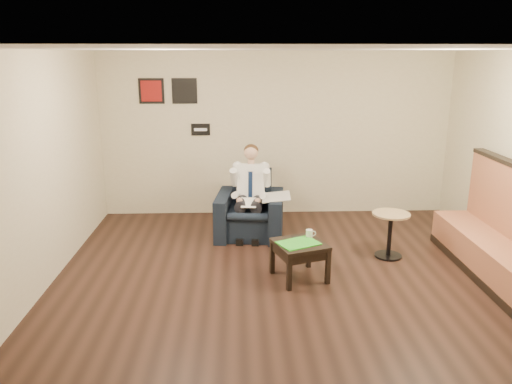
{
  "coord_description": "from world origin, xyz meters",
  "views": [
    {
      "loc": [
        -0.66,
        -5.54,
        2.76
      ],
      "look_at": [
        -0.42,
        1.2,
        0.88
      ],
      "focal_mm": 35.0,
      "sensor_mm": 36.0,
      "label": 1
    }
  ],
  "objects_px": {
    "armchair": "(250,205)",
    "cafe_table": "(390,235)",
    "banquette": "(503,227)",
    "side_table": "(299,261)",
    "seated_man": "(249,196)",
    "smartphone": "(298,237)",
    "green_folder": "(298,243)",
    "coffee_mug": "(309,234)"
  },
  "relations": [
    {
      "from": "cafe_table",
      "to": "smartphone",
      "type": "bearing_deg",
      "value": -160.6
    },
    {
      "from": "armchair",
      "to": "side_table",
      "type": "relative_size",
      "value": 1.71
    },
    {
      "from": "seated_man",
      "to": "smartphone",
      "type": "bearing_deg",
      "value": -58.94
    },
    {
      "from": "side_table",
      "to": "banquette",
      "type": "xyz_separation_m",
      "value": [
        2.49,
        -0.11,
        0.46
      ]
    },
    {
      "from": "smartphone",
      "to": "cafe_table",
      "type": "distance_m",
      "value": 1.43
    },
    {
      "from": "armchair",
      "to": "cafe_table",
      "type": "height_order",
      "value": "armchair"
    },
    {
      "from": "cafe_table",
      "to": "seated_man",
      "type": "bearing_deg",
      "value": 157.16
    },
    {
      "from": "seated_man",
      "to": "cafe_table",
      "type": "bearing_deg",
      "value": -16.55
    },
    {
      "from": "side_table",
      "to": "cafe_table",
      "type": "bearing_deg",
      "value": 25.98
    },
    {
      "from": "cafe_table",
      "to": "banquette",
      "type": "bearing_deg",
      "value": -33.31
    },
    {
      "from": "armchair",
      "to": "smartphone",
      "type": "xyz_separation_m",
      "value": [
        0.58,
        -1.41,
        -0.0
      ]
    },
    {
      "from": "armchair",
      "to": "cafe_table",
      "type": "relative_size",
      "value": 1.57
    },
    {
      "from": "coffee_mug",
      "to": "cafe_table",
      "type": "distance_m",
      "value": 1.3
    },
    {
      "from": "smartphone",
      "to": "banquette",
      "type": "xyz_separation_m",
      "value": [
        2.5,
        -0.29,
        0.21
      ]
    },
    {
      "from": "side_table",
      "to": "coffee_mug",
      "type": "bearing_deg",
      "value": 52.54
    },
    {
      "from": "cafe_table",
      "to": "armchair",
      "type": "bearing_deg",
      "value": 153.89
    },
    {
      "from": "side_table",
      "to": "seated_man",
      "type": "bearing_deg",
      "value": 112.2
    },
    {
      "from": "green_folder",
      "to": "seated_man",
      "type": "bearing_deg",
      "value": 111.01
    },
    {
      "from": "armchair",
      "to": "banquette",
      "type": "bearing_deg",
      "value": -22.65
    },
    {
      "from": "seated_man",
      "to": "armchair",
      "type": "bearing_deg",
      "value": 90.0
    },
    {
      "from": "armchair",
      "to": "cafe_table",
      "type": "xyz_separation_m",
      "value": [
        1.92,
        -0.94,
        -0.17
      ]
    },
    {
      "from": "seated_man",
      "to": "coffee_mug",
      "type": "xyz_separation_m",
      "value": [
        0.74,
        -1.28,
        -0.14
      ]
    },
    {
      "from": "smartphone",
      "to": "seated_man",
      "type": "bearing_deg",
      "value": 105.91
    },
    {
      "from": "seated_man",
      "to": "cafe_table",
      "type": "height_order",
      "value": "seated_man"
    },
    {
      "from": "side_table",
      "to": "cafe_table",
      "type": "height_order",
      "value": "cafe_table"
    },
    {
      "from": "armchair",
      "to": "banquette",
      "type": "distance_m",
      "value": 3.52
    },
    {
      "from": "green_folder",
      "to": "cafe_table",
      "type": "bearing_deg",
      "value": 26.63
    },
    {
      "from": "armchair",
      "to": "seated_man",
      "type": "height_order",
      "value": "seated_man"
    },
    {
      "from": "smartphone",
      "to": "banquette",
      "type": "distance_m",
      "value": 2.52
    },
    {
      "from": "coffee_mug",
      "to": "banquette",
      "type": "height_order",
      "value": "banquette"
    },
    {
      "from": "smartphone",
      "to": "cafe_table",
      "type": "height_order",
      "value": "cafe_table"
    },
    {
      "from": "green_folder",
      "to": "coffee_mug",
      "type": "bearing_deg",
      "value": 52.54
    },
    {
      "from": "coffee_mug",
      "to": "banquette",
      "type": "relative_size",
      "value": 0.04
    },
    {
      "from": "seated_man",
      "to": "green_folder",
      "type": "relative_size",
      "value": 2.78
    },
    {
      "from": "seated_man",
      "to": "side_table",
      "type": "xyz_separation_m",
      "value": [
        0.6,
        -1.47,
        -0.43
      ]
    },
    {
      "from": "armchair",
      "to": "banquette",
      "type": "xyz_separation_m",
      "value": [
        3.08,
        -1.7,
        0.21
      ]
    },
    {
      "from": "smartphone",
      "to": "banquette",
      "type": "bearing_deg",
      "value": -15.43
    },
    {
      "from": "seated_man",
      "to": "coffee_mug",
      "type": "distance_m",
      "value": 1.49
    },
    {
      "from": "banquette",
      "to": "smartphone",
      "type": "bearing_deg",
      "value": 173.42
    },
    {
      "from": "green_folder",
      "to": "armchair",
      "type": "bearing_deg",
      "value": 109.06
    },
    {
      "from": "green_folder",
      "to": "banquette",
      "type": "xyz_separation_m",
      "value": [
        2.52,
        -0.08,
        0.21
      ]
    },
    {
      "from": "side_table",
      "to": "smartphone",
      "type": "relative_size",
      "value": 3.93
    }
  ]
}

